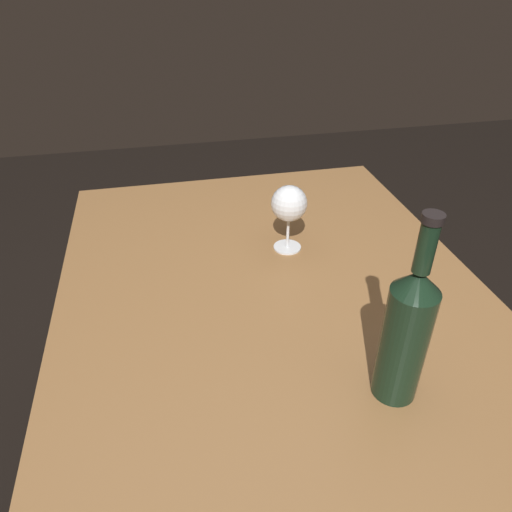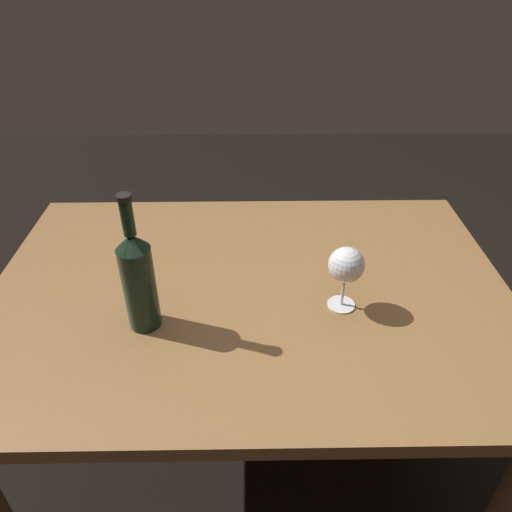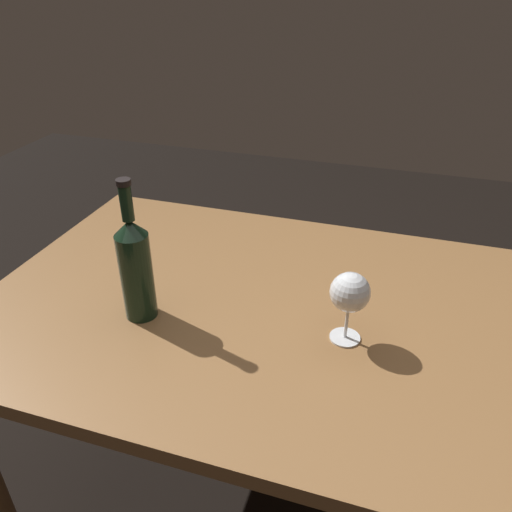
{
  "view_description": "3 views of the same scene",
  "coord_description": "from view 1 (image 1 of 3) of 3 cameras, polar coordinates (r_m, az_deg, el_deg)",
  "views": [
    {
      "loc": [
        -0.71,
        0.2,
        1.36
      ],
      "look_at": [
        0.04,
        0.04,
        0.85
      ],
      "focal_mm": 33.17,
      "sensor_mm": 36.0,
      "label": 1
    },
    {
      "loc": [
        -0.0,
        -0.94,
        1.5
      ],
      "look_at": [
        0.01,
        -0.01,
        0.84
      ],
      "focal_mm": 33.7,
      "sensor_mm": 36.0,
      "label": 2
    },
    {
      "loc": [
        0.29,
        -0.93,
        1.44
      ],
      "look_at": [
        -0.01,
        0.03,
        0.85
      ],
      "focal_mm": 35.24,
      "sensor_mm": 36.0,
      "label": 3
    }
  ],
  "objects": [
    {
      "name": "wine_bottle",
      "position": [
        0.75,
        17.64,
        -8.74
      ],
      "size": [
        0.07,
        0.07,
        0.33
      ],
      "color": "black",
      "rests_on": "dining_table"
    },
    {
      "name": "wine_glass_left",
      "position": [
        1.09,
        4.01,
        6.16
      ],
      "size": [
        0.08,
        0.08,
        0.16
      ],
      "color": "white",
      "rests_on": "dining_table"
    },
    {
      "name": "dining_table",
      "position": [
        1.02,
        2.92,
        -10.23
      ],
      "size": [
        1.3,
        0.9,
        0.74
      ],
      "color": "olive",
      "rests_on": "ground"
    },
    {
      "name": "ground_plane",
      "position": [
        1.54,
        2.15,
        -27.91
      ],
      "size": [
        6.0,
        6.0,
        0.0
      ],
      "primitive_type": "plane",
      "color": "black"
    }
  ]
}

